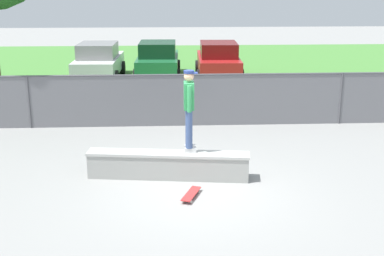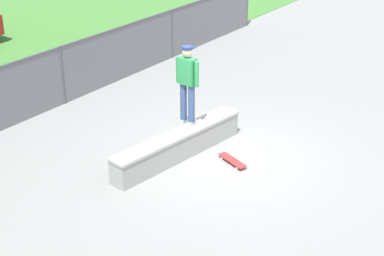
{
  "view_description": "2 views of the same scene",
  "coord_description": "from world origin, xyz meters",
  "views": [
    {
      "loc": [
        -0.67,
        -10.12,
        4.33
      ],
      "look_at": [
        -0.07,
        1.16,
        1.09
      ],
      "focal_mm": 48.18,
      "sensor_mm": 36.0,
      "label": 1
    },
    {
      "loc": [
        -9.84,
        -6.17,
        6.26
      ],
      "look_at": [
        -0.74,
        0.41,
        0.89
      ],
      "focal_mm": 54.86,
      "sensor_mm": 36.0,
      "label": 2
    }
  ],
  "objects": [
    {
      "name": "skateboard",
      "position": [
        -0.16,
        -0.27,
        0.07
      ],
      "size": [
        0.47,
        0.82,
        0.09
      ],
      "color": "red",
      "rests_on": "ground"
    },
    {
      "name": "chainlink_fence",
      "position": [
        0.0,
        5.21,
        0.89
      ],
      "size": [
        19.14,
        0.07,
        1.62
      ],
      "color": "#4C4C51",
      "rests_on": "ground"
    },
    {
      "name": "skateboarder",
      "position": [
        -0.15,
        0.96,
        1.64
      ],
      "size": [
        0.31,
        0.6,
        1.84
      ],
      "color": "beige",
      "rests_on": "concrete_ledge"
    },
    {
      "name": "ground_plane",
      "position": [
        0.0,
        0.0,
        0.0
      ],
      "size": [
        80.0,
        80.0,
        0.0
      ],
      "primitive_type": "plane",
      "color": "gray"
    },
    {
      "name": "concrete_ledge",
      "position": [
        -0.63,
        0.86,
        0.31
      ],
      "size": [
        3.7,
        0.94,
        0.61
      ],
      "color": "#999993",
      "rests_on": "ground"
    }
  ]
}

